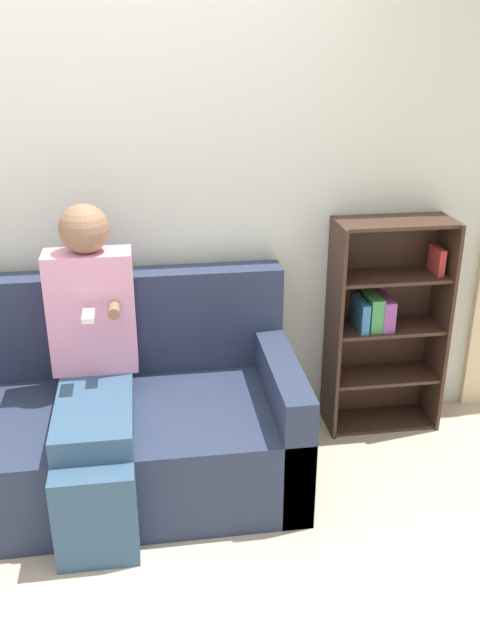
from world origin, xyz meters
TOP-DOWN VIEW (x-y plane):
  - ground_plane at (0.00, 0.00)m, footprint 14.00×14.00m
  - back_wall at (0.00, 1.04)m, footprint 10.00×0.06m
  - couch at (-0.19, 0.57)m, footprint 2.11×0.91m
  - adult_seated at (-0.05, 0.48)m, footprint 0.39×0.87m
  - bookshelf at (1.42, 0.90)m, footprint 0.59×0.28m

SIDE VIEW (x-z plane):
  - ground_plane at x=0.00m, z-range 0.00..0.00m
  - couch at x=-0.19m, z-range -0.17..0.77m
  - bookshelf at x=1.42m, z-range 0.02..1.16m
  - adult_seated at x=-0.05m, z-range 0.01..1.33m
  - back_wall at x=0.00m, z-range 0.00..2.55m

